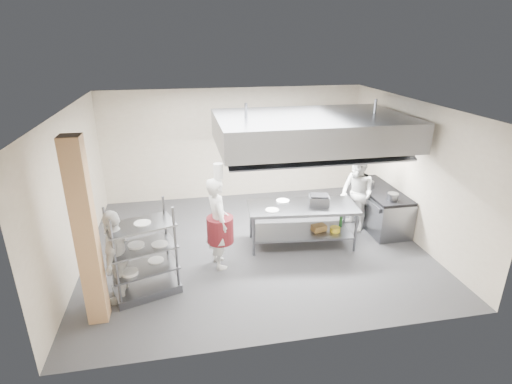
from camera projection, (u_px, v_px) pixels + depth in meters
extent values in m
plane|color=#29292B|center=(255.00, 245.00, 8.69)|extent=(7.00, 7.00, 0.00)
plane|color=silver|center=(255.00, 106.00, 7.60)|extent=(7.00, 7.00, 0.00)
plane|color=#BDAD96|center=(234.00, 144.00, 10.89)|extent=(7.00, 0.00, 7.00)
plane|color=#BDAD96|center=(73.00, 192.00, 7.53)|extent=(0.00, 6.00, 6.00)
plane|color=#BDAD96|center=(411.00, 170.00, 8.76)|extent=(0.00, 6.00, 6.00)
cube|color=tan|center=(86.00, 235.00, 5.90)|extent=(0.30, 0.30, 3.00)
cube|color=slate|center=(311.00, 130.00, 8.41)|extent=(4.00, 2.50, 0.60)
cube|color=white|center=(270.00, 147.00, 8.37)|extent=(1.60, 0.12, 0.04)
cube|color=white|center=(350.00, 143.00, 8.69)|extent=(1.60, 0.12, 0.04)
cube|color=slate|center=(299.00, 142.00, 11.06)|extent=(1.50, 0.28, 0.04)
cube|color=slate|center=(302.00, 207.00, 8.42)|extent=(2.37, 1.18, 0.06)
cube|color=gray|center=(301.00, 232.00, 8.63)|extent=(2.18, 1.07, 0.04)
cube|color=slate|center=(377.00, 208.00, 9.54)|extent=(0.80, 2.00, 0.84)
cube|color=black|center=(379.00, 190.00, 9.37)|extent=(0.78, 1.96, 0.06)
imported|color=white|center=(218.00, 223.00, 7.61)|extent=(0.55, 0.74, 1.83)
imported|color=silver|center=(357.00, 194.00, 9.11)|extent=(0.86, 0.99, 1.76)
imported|color=silver|center=(117.00, 256.00, 6.62)|extent=(0.54, 1.02, 1.67)
cube|color=gray|center=(319.00, 200.00, 8.41)|extent=(0.48, 0.41, 0.20)
cube|color=#95633B|center=(319.00, 228.00, 8.61)|extent=(0.33, 0.26, 0.13)
cylinder|color=gray|center=(369.00, 184.00, 9.41)|extent=(0.24, 0.24, 0.16)
cylinder|color=white|center=(145.00, 266.00, 6.90)|extent=(0.28, 0.28, 0.05)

